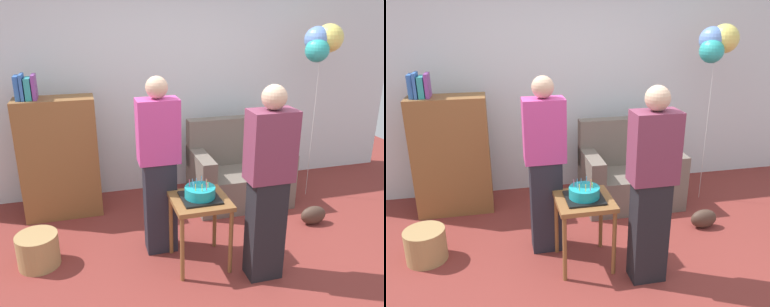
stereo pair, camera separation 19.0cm
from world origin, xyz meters
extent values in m
plane|color=maroon|center=(0.00, 0.00, 0.00)|extent=(8.00, 8.00, 0.00)
cube|color=silver|center=(0.00, 2.05, 1.35)|extent=(6.00, 0.10, 2.70)
cube|color=#6B6056|center=(0.61, 1.33, 0.20)|extent=(1.10, 0.70, 0.40)
cube|color=#6B6056|center=(0.61, 1.60, 0.68)|extent=(1.10, 0.16, 0.56)
cube|color=#6B6056|center=(0.14, 1.33, 0.52)|extent=(0.16, 0.70, 0.24)
cube|color=#6B6056|center=(1.08, 1.33, 0.52)|extent=(0.16, 0.70, 0.24)
cube|color=brown|center=(-1.36, 1.58, 0.65)|extent=(0.80, 0.36, 1.30)
cube|color=#3366B7|center=(-1.68, 1.58, 1.42)|extent=(0.05, 0.18, 0.24)
cube|color=#3366B7|center=(-1.63, 1.58, 1.43)|extent=(0.03, 0.22, 0.25)
cube|color=teal|center=(-1.58, 1.58, 1.41)|extent=(0.06, 0.21, 0.22)
cube|color=#7F3D93|center=(-1.52, 1.58, 1.42)|extent=(0.04, 0.21, 0.24)
cube|color=brown|center=(-0.19, 0.29, 0.61)|extent=(0.48, 0.48, 0.04)
cylinder|color=brown|center=(-0.40, 0.08, 0.30)|extent=(0.04, 0.04, 0.59)
cylinder|color=brown|center=(0.02, 0.08, 0.30)|extent=(0.04, 0.04, 0.59)
cylinder|color=brown|center=(-0.40, 0.50, 0.30)|extent=(0.04, 0.04, 0.59)
cylinder|color=brown|center=(0.02, 0.50, 0.30)|extent=(0.04, 0.04, 0.59)
cube|color=black|center=(-0.19, 0.29, 0.64)|extent=(0.32, 0.32, 0.02)
cylinder|color=teal|center=(-0.19, 0.29, 0.69)|extent=(0.26, 0.26, 0.09)
cylinder|color=#F2CC4C|center=(-0.13, 0.30, 0.77)|extent=(0.01, 0.01, 0.06)
cylinder|color=#EA668C|center=(-0.12, 0.33, 0.76)|extent=(0.01, 0.01, 0.05)
cylinder|color=#66B2E5|center=(-0.15, 0.37, 0.77)|extent=(0.01, 0.01, 0.06)
cylinder|color=#66B2E5|center=(-0.20, 0.37, 0.76)|extent=(0.01, 0.01, 0.05)
cylinder|color=#66B2E5|center=(-0.23, 0.36, 0.76)|extent=(0.01, 0.01, 0.05)
cylinder|color=#EA668C|center=(-0.27, 0.32, 0.77)|extent=(0.01, 0.01, 0.06)
cylinder|color=#66B2E5|center=(-0.25, 0.28, 0.77)|extent=(0.01, 0.01, 0.06)
cylinder|color=#F2CC4C|center=(-0.24, 0.23, 0.77)|extent=(0.01, 0.01, 0.06)
cylinder|color=#F2CC4C|center=(-0.19, 0.21, 0.77)|extent=(0.01, 0.01, 0.06)
cylinder|color=#EA668C|center=(-0.15, 0.22, 0.77)|extent=(0.01, 0.01, 0.06)
cylinder|color=#F2CC4C|center=(-0.13, 0.26, 0.76)|extent=(0.01, 0.01, 0.05)
cube|color=#23232D|center=(-0.47, 0.61, 0.44)|extent=(0.28, 0.20, 0.88)
cube|color=#C6428E|center=(-0.47, 0.61, 1.16)|extent=(0.36, 0.22, 0.56)
sphere|color=#D1A889|center=(-0.47, 0.61, 1.53)|extent=(0.19, 0.19, 0.19)
cube|color=black|center=(0.28, -0.02, 0.44)|extent=(0.28, 0.20, 0.88)
cube|color=#75334C|center=(0.28, -0.02, 1.16)|extent=(0.36, 0.22, 0.56)
sphere|color=#D1A889|center=(0.28, -0.02, 1.53)|extent=(0.19, 0.19, 0.19)
cylinder|color=#A88451|center=(-1.57, 0.63, 0.15)|extent=(0.36, 0.36, 0.30)
ellipsoid|color=#473328|center=(1.17, 0.63, 0.10)|extent=(0.28, 0.14, 0.20)
cylinder|color=silver|center=(1.47, 1.28, 0.84)|extent=(0.00, 0.00, 1.67)
sphere|color=#2DADA8|center=(1.44, 1.30, 1.73)|extent=(0.26, 0.26, 0.26)
sphere|color=#E5D666|center=(1.61, 1.35, 1.85)|extent=(0.31, 0.31, 0.31)
sphere|color=#668ED6|center=(1.48, 1.37, 1.84)|extent=(0.29, 0.29, 0.29)
camera|label=1|loc=(-1.06, -2.58, 2.11)|focal=36.81mm
camera|label=2|loc=(-0.87, -2.63, 2.11)|focal=36.81mm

